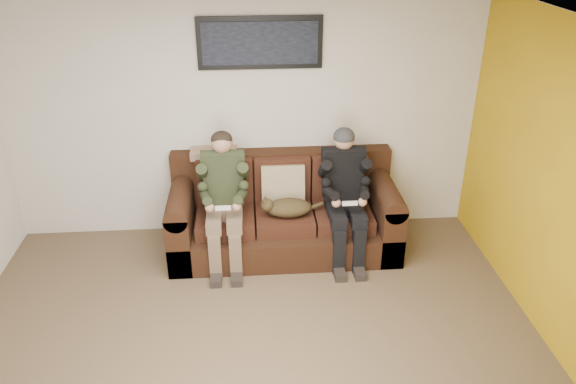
{
  "coord_description": "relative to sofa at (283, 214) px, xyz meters",
  "views": [
    {
      "loc": [
        0.02,
        -3.4,
        3.3
      ],
      "look_at": [
        0.38,
        1.2,
        0.95
      ],
      "focal_mm": 35.0,
      "sensor_mm": 36.0,
      "label": 1
    }
  ],
  "objects": [
    {
      "name": "floor",
      "position": [
        -0.38,
        -1.83,
        -0.37
      ],
      "size": [
        5.0,
        5.0,
        0.0
      ],
      "primitive_type": "plane",
      "color": "brown",
      "rests_on": "ground"
    },
    {
      "name": "ceiling",
      "position": [
        -0.38,
        -1.83,
        2.23
      ],
      "size": [
        5.0,
        5.0,
        0.0
      ],
      "primitive_type": "plane",
      "rotation": [
        3.14,
        0.0,
        0.0
      ],
      "color": "silver",
      "rests_on": "ground"
    },
    {
      "name": "wall_back",
      "position": [
        -0.38,
        0.42,
        0.93
      ],
      "size": [
        5.0,
        0.0,
        5.0
      ],
      "primitive_type": "plane",
      "rotation": [
        1.57,
        0.0,
        0.0
      ],
      "color": "beige",
      "rests_on": "ground"
    },
    {
      "name": "sofa",
      "position": [
        0.0,
        0.0,
        0.0
      ],
      "size": [
        2.37,
        1.02,
        0.97
      ],
      "color": "black",
      "rests_on": "ground"
    },
    {
      "name": "throw_pillow",
      "position": [
        -0.0,
        0.04,
        0.32
      ],
      "size": [
        0.45,
        0.22,
        0.45
      ],
      "primitive_type": "cube",
      "rotation": [
        -0.21,
        0.0,
        0.0
      ],
      "color": "#9C8C66",
      "rests_on": "sofa"
    },
    {
      "name": "throw_blanket",
      "position": [
        -0.72,
        0.3,
        0.6
      ],
      "size": [
        0.48,
        0.24,
        0.09
      ],
      "primitive_type": "cube",
      "color": "tan",
      "rests_on": "sofa"
    },
    {
      "name": "person_left",
      "position": [
        -0.61,
        -0.2,
        0.39
      ],
      "size": [
        0.51,
        0.87,
        1.33
      ],
      "color": "brown",
      "rests_on": "sofa"
    },
    {
      "name": "person_right",
      "position": [
        0.61,
        -0.2,
        0.39
      ],
      "size": [
        0.51,
        0.86,
        1.34
      ],
      "color": "black",
      "rests_on": "sofa"
    },
    {
      "name": "cat",
      "position": [
        0.02,
        -0.24,
        0.21
      ],
      "size": [
        0.66,
        0.26,
        0.24
      ],
      "color": "#4E3C1E",
      "rests_on": "sofa"
    },
    {
      "name": "framed_poster",
      "position": [
        -0.2,
        0.38,
        1.73
      ],
      "size": [
        1.25,
        0.05,
        0.52
      ],
      "color": "black",
      "rests_on": "wall_back"
    }
  ]
}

